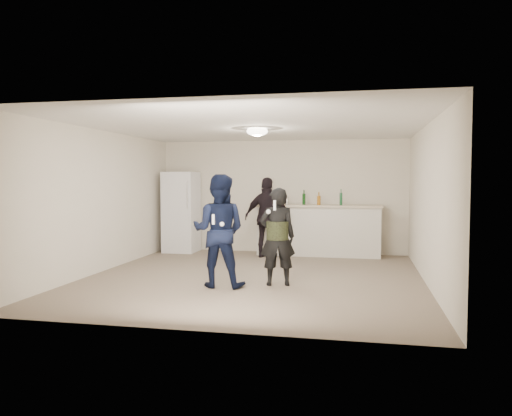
% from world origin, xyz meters
% --- Properties ---
extents(floor, '(6.00, 6.00, 0.00)m').
position_xyz_m(floor, '(0.00, 0.00, 0.00)').
color(floor, '#6B5B4C').
rests_on(floor, ground).
extents(ceiling, '(6.00, 6.00, 0.00)m').
position_xyz_m(ceiling, '(0.00, 0.00, 2.50)').
color(ceiling, silver).
rests_on(ceiling, wall_back).
extents(wall_back, '(6.00, 0.00, 6.00)m').
position_xyz_m(wall_back, '(0.00, 3.00, 1.25)').
color(wall_back, beige).
rests_on(wall_back, floor).
extents(wall_front, '(6.00, 0.00, 6.00)m').
position_xyz_m(wall_front, '(0.00, -3.00, 1.25)').
color(wall_front, beige).
rests_on(wall_front, floor).
extents(wall_left, '(0.00, 6.00, 6.00)m').
position_xyz_m(wall_left, '(-2.75, 0.00, 1.25)').
color(wall_left, beige).
rests_on(wall_left, floor).
extents(wall_right, '(0.00, 6.00, 6.00)m').
position_xyz_m(wall_right, '(2.75, 0.00, 1.25)').
color(wall_right, beige).
rests_on(wall_right, floor).
extents(counter, '(2.60, 0.56, 1.05)m').
position_xyz_m(counter, '(0.85, 2.67, 0.53)').
color(counter, silver).
rests_on(counter, floor).
extents(counter_top, '(2.68, 0.64, 0.04)m').
position_xyz_m(counter_top, '(0.85, 2.67, 1.07)').
color(counter_top, beige).
rests_on(counter_top, counter).
extents(fridge, '(0.70, 0.70, 1.80)m').
position_xyz_m(fridge, '(-2.23, 2.60, 0.90)').
color(fridge, white).
rests_on(fridge, floor).
extents(fridge_handle, '(0.02, 0.02, 0.60)m').
position_xyz_m(fridge_handle, '(-1.95, 2.23, 1.30)').
color(fridge_handle, silver).
rests_on(fridge_handle, fridge).
extents(ceiling_dome, '(0.36, 0.36, 0.16)m').
position_xyz_m(ceiling_dome, '(0.00, 0.30, 2.45)').
color(ceiling_dome, white).
rests_on(ceiling_dome, ceiling).
extents(shaker, '(0.08, 0.08, 0.17)m').
position_xyz_m(shaker, '(0.17, 2.60, 1.18)').
color(shaker, silver).
rests_on(shaker, counter_top).
extents(man, '(0.84, 0.66, 1.71)m').
position_xyz_m(man, '(-0.37, -0.79, 0.86)').
color(man, '#0E173A').
rests_on(man, floor).
extents(woman, '(0.62, 0.49, 1.51)m').
position_xyz_m(woman, '(0.49, -0.51, 0.75)').
color(woman, black).
rests_on(woman, floor).
extents(camo_shorts, '(0.34, 0.34, 0.28)m').
position_xyz_m(camo_shorts, '(0.49, -0.51, 0.85)').
color(camo_shorts, '#2B3719').
rests_on(camo_shorts, woman).
extents(spectator, '(1.00, 0.46, 1.68)m').
position_xyz_m(spectator, '(-0.17, 2.19, 0.84)').
color(spectator, black).
rests_on(spectator, floor).
extents(remote_man, '(0.04, 0.04, 0.15)m').
position_xyz_m(remote_man, '(-0.37, -1.07, 1.05)').
color(remote_man, white).
rests_on(remote_man, man).
extents(nunchuk_man, '(0.07, 0.07, 0.07)m').
position_xyz_m(nunchuk_man, '(-0.25, -1.04, 0.98)').
color(nunchuk_man, white).
rests_on(nunchuk_man, man).
extents(remote_woman, '(0.04, 0.04, 0.15)m').
position_xyz_m(remote_woman, '(0.49, -0.76, 1.25)').
color(remote_woman, silver).
rests_on(remote_woman, woman).
extents(nunchuk_woman, '(0.07, 0.07, 0.07)m').
position_xyz_m(nunchuk_woman, '(0.39, -0.73, 1.15)').
color(nunchuk_woman, white).
rests_on(nunchuk_woman, woman).
extents(bottle_cluster, '(1.32, 0.13, 0.26)m').
position_xyz_m(bottle_cluster, '(0.66, 2.65, 1.20)').
color(bottle_cluster, '#A06117').
rests_on(bottle_cluster, counter_top).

